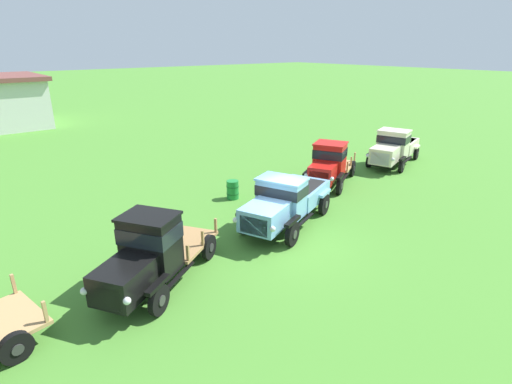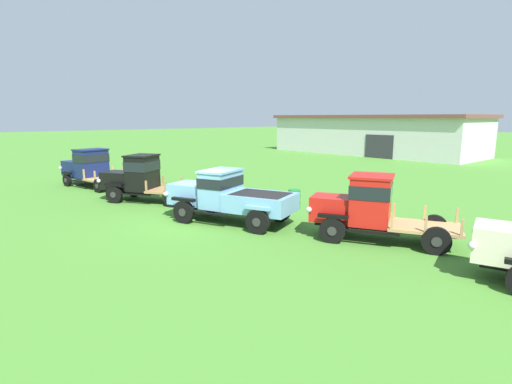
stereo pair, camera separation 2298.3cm
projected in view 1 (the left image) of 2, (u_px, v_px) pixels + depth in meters
name	position (u px, v px, depth m)	size (l,w,h in m)	color
ground_plane	(285.00, 240.00, 15.02)	(240.00, 240.00, 0.00)	#47842D
vintage_truck_second_in_line	(148.00, 254.00, 11.58)	(5.13, 4.02, 2.35)	black
vintage_truck_midrow_center	(285.00, 200.00, 15.93)	(5.62, 3.63, 2.11)	black
vintage_truck_far_side	(329.00, 164.00, 20.41)	(5.09, 3.61, 2.27)	black
vintage_truck_back_of_row	(394.00, 147.00, 24.27)	(5.71, 3.24, 2.16)	black
oil_drum_beside_row	(233.00, 190.00, 18.93)	(0.60, 0.60, 0.89)	#1E7F33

